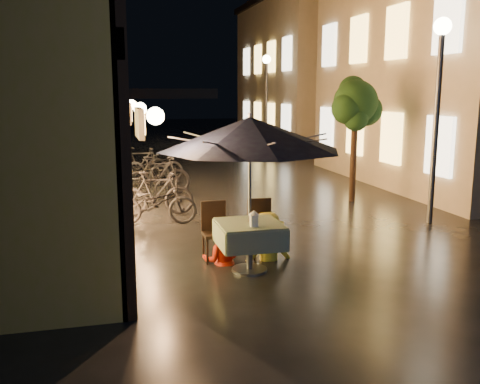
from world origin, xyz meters
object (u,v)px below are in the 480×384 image
object	(u,v)px
bicycle_0	(155,203)
table_lantern	(254,218)
person_orange	(222,222)
streetlamp_near	(439,84)
patio_umbrella	(250,134)
cafe_table	(250,235)
person_yellow	(268,214)

from	to	relation	value
bicycle_0	table_lantern	bearing A→B (deg)	-154.18
table_lantern	person_orange	xyz separation A→B (m)	(-0.33, 0.78, -0.24)
table_lantern	streetlamp_near	bearing A→B (deg)	26.75
streetlamp_near	patio_umbrella	distance (m)	5.06
cafe_table	bicycle_0	world-z (taller)	bicycle_0
streetlamp_near	bicycle_0	distance (m)	6.35
streetlamp_near	cafe_table	xyz separation A→B (m)	(-4.56, -2.05, -2.33)
cafe_table	patio_umbrella	bearing A→B (deg)	90.00
table_lantern	patio_umbrella	bearing A→B (deg)	90.00
patio_umbrella	person_orange	size ratio (longest dim) A/B	2.07
patio_umbrella	cafe_table	bearing A→B (deg)	-90.00
streetlamp_near	table_lantern	size ratio (longest dim) A/B	16.92
patio_umbrella	bicycle_0	xyz separation A→B (m)	(-1.15, 3.34, -1.69)
patio_umbrella	table_lantern	xyz separation A→B (m)	(-0.00, -0.25, -1.23)
patio_umbrella	person_yellow	size ratio (longest dim) A/B	1.81
streetlamp_near	person_yellow	xyz separation A→B (m)	(-4.10, -1.52, -2.14)
person_yellow	streetlamp_near	bearing A→B (deg)	-159.54
person_yellow	bicycle_0	bearing A→B (deg)	-60.13
table_lantern	cafe_table	bearing A→B (deg)	90.00
patio_umbrella	table_lantern	size ratio (longest dim) A/B	11.24
person_orange	bicycle_0	bearing A→B (deg)	-62.14
cafe_table	bicycle_0	size ratio (longest dim) A/B	0.57
person_yellow	cafe_table	bearing A→B (deg)	49.17
streetlamp_near	cafe_table	world-z (taller)	streetlamp_near
patio_umbrella	person_orange	xyz separation A→B (m)	(-0.33, 0.53, -1.47)
person_orange	bicycle_0	size ratio (longest dim) A/B	0.78
streetlamp_near	table_lantern	bearing A→B (deg)	-153.25
cafe_table	table_lantern	size ratio (longest dim) A/B	3.96
person_yellow	patio_umbrella	bearing A→B (deg)	49.17
cafe_table	person_orange	xyz separation A→B (m)	(-0.33, 0.53, 0.09)
cafe_table	bicycle_0	bearing A→B (deg)	108.96
person_orange	cafe_table	bearing A→B (deg)	132.88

